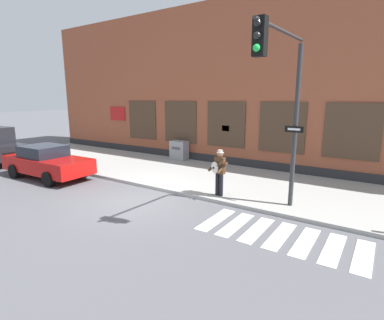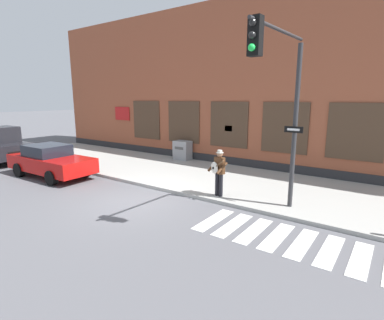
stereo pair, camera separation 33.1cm
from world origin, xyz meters
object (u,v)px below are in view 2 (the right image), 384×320
Objects in this scene: busker at (218,170)px; utility_box at (182,150)px; traffic_light at (282,92)px; red_car at (51,161)px.

busker is 1.56× the size of utility_box.
traffic_light is (2.46, -0.79, 2.76)m from busker.
busker is at bearing -41.93° from utility_box.
traffic_light is at bearing 5.26° from red_car.
utility_box is (3.07, 6.39, -0.08)m from red_car.
utility_box is (-7.60, 5.41, -3.18)m from traffic_light.
red_car is 11.16m from traffic_light.
utility_box is (-5.14, 4.62, -0.43)m from busker.
traffic_light is at bearing -17.78° from busker.
busker is at bearing 162.22° from traffic_light.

